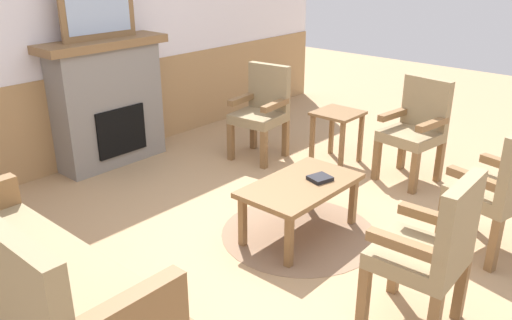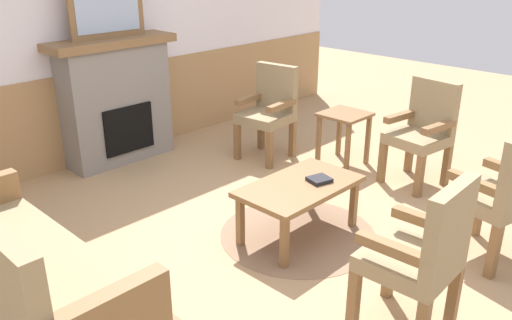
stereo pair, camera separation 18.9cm
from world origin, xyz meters
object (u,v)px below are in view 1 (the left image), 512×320
object	(u,v)px
fireplace	(108,102)
framed_picture	(98,9)
book_on_table	(320,178)
armchair_near_fireplace	(416,126)
side_table	(337,123)
armchair_front_center	(501,186)
coffee_table	(301,189)
armchair_by_window_left	(262,108)
couch	(32,281)
armchair_front_left	(431,248)

from	to	relation	value
fireplace	framed_picture	xyz separation A→B (m)	(0.00, 0.00, 0.91)
book_on_table	armchair_near_fireplace	distance (m)	1.46
side_table	armchair_front_center	bearing A→B (deg)	-112.11
armchair_front_center	coffee_table	bearing A→B (deg)	119.99
book_on_table	armchair_by_window_left	xyz separation A→B (m)	(0.95, 1.40, 0.08)
fireplace	armchair_front_center	xyz separation A→B (m)	(0.79, -3.61, -0.11)
armchair_near_fireplace	side_table	xyz separation A→B (m)	(-0.13, 0.79, -0.10)
book_on_table	side_table	distance (m)	1.49
armchair_front_center	side_table	world-z (taller)	armchair_front_center
armchair_by_window_left	armchair_front_center	world-z (taller)	same
fireplace	book_on_table	distance (m)	2.48
couch	fireplace	bearing A→B (deg)	46.90
armchair_front_left	armchair_front_center	size ratio (longest dim) A/B	1.00
framed_picture	coffee_table	xyz separation A→B (m)	(0.08, -2.38, -1.17)
side_table	coffee_table	bearing A→B (deg)	-156.83
coffee_table	armchair_front_center	world-z (taller)	armchair_front_center
couch	armchair_front_left	xyz separation A→B (m)	(1.55, -1.59, 0.14)
framed_picture	armchair_near_fireplace	distance (m)	3.21
armchair_by_window_left	side_table	xyz separation A→B (m)	(0.37, -0.70, -0.10)
couch	coffee_table	xyz separation A→B (m)	(1.95, -0.38, -0.01)
couch	coffee_table	distance (m)	1.99
framed_picture	armchair_front_center	distance (m)	3.83
coffee_table	armchair_front_left	distance (m)	1.28
armchair_by_window_left	armchair_front_center	bearing A→B (deg)	-98.47
armchair_front_left	side_table	distance (m)	2.61
armchair_near_fireplace	armchair_by_window_left	world-z (taller)	same
armchair_front_left	side_table	xyz separation A→B (m)	(1.86, 1.83, -0.10)
framed_picture	armchair_front_center	world-z (taller)	framed_picture
armchair_front_left	side_table	world-z (taller)	armchair_front_left
armchair_by_window_left	armchair_front_left	bearing A→B (deg)	-120.43
book_on_table	armchair_near_fireplace	world-z (taller)	armchair_near_fireplace
fireplace	framed_picture	size ratio (longest dim) A/B	1.62
framed_picture	armchair_front_left	world-z (taller)	framed_picture
couch	side_table	world-z (taller)	couch
framed_picture	armchair_front_left	bearing A→B (deg)	-95.06
framed_picture	side_table	world-z (taller)	framed_picture
coffee_table	armchair_by_window_left	distance (m)	1.72
coffee_table	armchair_front_center	xyz separation A→B (m)	(0.71, -1.22, 0.15)
fireplace	armchair_near_fireplace	distance (m)	3.05
book_on_table	armchair_front_center	bearing A→B (deg)	-63.68
armchair_front_left	armchair_by_window_left	bearing A→B (deg)	59.57
framed_picture	armchair_by_window_left	xyz separation A→B (m)	(1.17, -1.06, -1.02)
couch	framed_picture	bearing A→B (deg)	46.90
framed_picture	armchair_near_fireplace	bearing A→B (deg)	-56.72
armchair_by_window_left	armchair_front_center	xyz separation A→B (m)	(-0.38, -2.55, 0.00)
fireplace	framed_picture	distance (m)	0.91
fireplace	side_table	world-z (taller)	fireplace
framed_picture	book_on_table	world-z (taller)	framed_picture
framed_picture	coffee_table	bearing A→B (deg)	-88.06
fireplace	book_on_table	size ratio (longest dim) A/B	8.03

